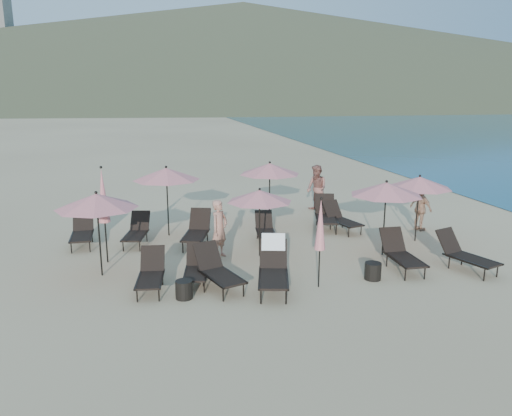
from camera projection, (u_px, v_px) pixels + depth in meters
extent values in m
plane|color=#D6BA8C|center=(315.00, 279.00, 12.85)|extent=(800.00, 800.00, 0.00)
cone|color=brown|center=(244.00, 50.00, 303.75)|extent=(690.00, 690.00, 55.00)
cone|color=brown|center=(410.00, 72.00, 363.31)|extent=(280.00, 280.00, 32.00)
cube|color=beige|center=(65.00, 63.00, 292.23)|extent=(18.00, 16.00, 38.00)
cube|color=black|center=(150.00, 280.00, 11.86)|extent=(0.74, 1.21, 0.05)
cube|color=black|center=(153.00, 258.00, 12.54)|extent=(0.64, 0.51, 0.59)
cylinder|color=black|center=(137.00, 296.00, 11.41)|extent=(0.03, 0.03, 0.32)
cylinder|color=black|center=(142.00, 280.00, 12.37)|extent=(0.03, 0.03, 0.32)
cylinder|color=black|center=(159.00, 295.00, 11.46)|extent=(0.03, 0.03, 0.32)
cylinder|color=black|center=(163.00, 279.00, 12.41)|extent=(0.03, 0.03, 0.32)
cube|color=black|center=(138.00, 280.00, 11.88)|extent=(0.20, 1.28, 0.04)
cube|color=black|center=(162.00, 279.00, 11.93)|extent=(0.20, 1.28, 0.04)
cube|color=black|center=(196.00, 274.00, 12.34)|extent=(0.74, 1.15, 0.04)
cube|color=black|center=(197.00, 254.00, 12.98)|extent=(0.62, 0.50, 0.55)
cylinder|color=black|center=(185.00, 287.00, 11.93)|extent=(0.03, 0.03, 0.30)
cylinder|color=black|center=(188.00, 273.00, 12.83)|extent=(0.03, 0.03, 0.30)
cylinder|color=black|center=(204.00, 287.00, 11.96)|extent=(0.03, 0.03, 0.30)
cylinder|color=black|center=(206.00, 273.00, 12.85)|extent=(0.03, 0.03, 0.30)
cube|color=black|center=(185.00, 273.00, 12.37)|extent=(0.25, 1.19, 0.04)
cube|color=black|center=(206.00, 273.00, 12.39)|extent=(0.25, 1.19, 0.04)
cube|color=black|center=(223.00, 277.00, 11.97)|extent=(0.99, 1.38, 0.05)
cube|color=black|center=(208.00, 256.00, 12.59)|extent=(0.75, 0.64, 0.64)
cylinder|color=black|center=(223.00, 294.00, 11.45)|extent=(0.04, 0.04, 0.35)
cylinder|color=black|center=(203.00, 279.00, 12.34)|extent=(0.04, 0.04, 0.35)
cylinder|color=black|center=(243.00, 290.00, 11.72)|extent=(0.04, 0.04, 0.35)
cylinder|color=black|center=(223.00, 275.00, 12.61)|extent=(0.04, 0.04, 0.35)
cube|color=black|center=(210.00, 279.00, 11.86)|extent=(0.47, 1.34, 0.04)
cube|color=black|center=(233.00, 274.00, 12.17)|extent=(0.47, 1.34, 0.04)
cube|color=black|center=(273.00, 279.00, 11.80)|extent=(0.99, 1.45, 0.06)
cube|color=black|center=(273.00, 254.00, 12.59)|extent=(0.79, 0.66, 0.68)
cylinder|color=black|center=(261.00, 296.00, 11.32)|extent=(0.04, 0.04, 0.37)
cylinder|color=black|center=(262.00, 278.00, 12.42)|extent=(0.04, 0.04, 0.37)
cylinder|color=black|center=(286.00, 296.00, 11.30)|extent=(0.04, 0.04, 0.37)
cylinder|color=black|center=(285.00, 278.00, 12.41)|extent=(0.04, 0.04, 0.37)
cube|color=black|center=(259.00, 278.00, 11.86)|extent=(0.42, 1.45, 0.04)
cube|color=black|center=(287.00, 278.00, 11.84)|extent=(0.42, 1.45, 0.04)
cube|color=white|center=(273.00, 242.00, 12.68)|extent=(0.65, 0.45, 0.41)
cube|color=black|center=(406.00, 260.00, 13.18)|extent=(0.69, 1.26, 0.05)
cube|color=black|center=(392.00, 240.00, 13.91)|extent=(0.66, 0.49, 0.64)
cylinder|color=black|center=(405.00, 274.00, 12.68)|extent=(0.04, 0.04, 0.35)
cylinder|color=black|center=(387.00, 260.00, 13.70)|extent=(0.04, 0.04, 0.35)
cylinder|color=black|center=(425.00, 273.00, 12.78)|extent=(0.04, 0.04, 0.35)
cylinder|color=black|center=(405.00, 259.00, 13.80)|extent=(0.04, 0.04, 0.35)
cube|color=black|center=(394.00, 260.00, 13.17)|extent=(0.09, 1.40, 0.04)
cube|color=black|center=(416.00, 258.00, 13.29)|extent=(0.09, 1.40, 0.04)
cube|color=black|center=(474.00, 260.00, 13.18)|extent=(1.00, 1.38, 0.05)
cube|color=black|center=(448.00, 241.00, 13.81)|extent=(0.76, 0.65, 0.64)
cylinder|color=black|center=(484.00, 275.00, 12.66)|extent=(0.04, 0.04, 0.35)
cylinder|color=black|center=(449.00, 262.00, 13.55)|extent=(0.04, 0.04, 0.35)
cylinder|color=black|center=(497.00, 271.00, 12.93)|extent=(0.04, 0.04, 0.35)
cylinder|color=black|center=(462.00, 259.00, 13.82)|extent=(0.04, 0.04, 0.35)
cube|color=black|center=(465.00, 261.00, 13.07)|extent=(0.47, 1.34, 0.04)
cube|color=black|center=(480.00, 257.00, 13.38)|extent=(0.47, 1.34, 0.04)
cube|color=black|center=(82.00, 237.00, 15.29)|extent=(0.64, 1.22, 0.05)
cube|color=black|center=(83.00, 221.00, 15.99)|extent=(0.63, 0.47, 0.62)
cylinder|color=black|center=(71.00, 248.00, 14.80)|extent=(0.04, 0.04, 0.34)
cylinder|color=black|center=(75.00, 238.00, 15.78)|extent=(0.04, 0.04, 0.34)
cylinder|color=black|center=(90.00, 247.00, 14.92)|extent=(0.04, 0.04, 0.34)
cylinder|color=black|center=(92.00, 237.00, 15.90)|extent=(0.04, 0.04, 0.34)
cube|color=black|center=(71.00, 237.00, 15.27)|extent=(0.06, 1.36, 0.04)
cube|color=black|center=(92.00, 235.00, 15.41)|extent=(0.06, 1.36, 0.04)
cube|color=black|center=(135.00, 236.00, 15.40)|extent=(0.84, 1.26, 0.05)
cube|color=black|center=(140.00, 221.00, 16.09)|extent=(0.68, 0.56, 0.60)
cylinder|color=black|center=(123.00, 246.00, 14.98)|extent=(0.03, 0.03, 0.33)
cylinder|color=black|center=(131.00, 237.00, 15.94)|extent=(0.03, 0.03, 0.33)
cylinder|color=black|center=(140.00, 246.00, 14.97)|extent=(0.03, 0.03, 0.33)
cylinder|color=black|center=(147.00, 237.00, 15.94)|extent=(0.03, 0.03, 0.33)
cube|color=black|center=(126.00, 235.00, 15.45)|extent=(0.33, 1.27, 0.04)
cube|color=black|center=(145.00, 235.00, 15.45)|extent=(0.33, 1.27, 0.04)
cube|color=black|center=(195.00, 236.00, 15.29)|extent=(1.01, 1.41, 0.05)
cube|color=black|center=(200.00, 219.00, 16.05)|extent=(0.77, 0.66, 0.66)
cylinder|color=black|center=(183.00, 247.00, 14.84)|extent=(0.04, 0.04, 0.36)
cylinder|color=black|center=(190.00, 236.00, 15.90)|extent=(0.04, 0.04, 0.36)
cylinder|color=black|center=(201.00, 247.00, 14.80)|extent=(0.04, 0.04, 0.36)
cylinder|color=black|center=(207.00, 237.00, 15.86)|extent=(0.04, 0.04, 0.36)
cube|color=black|center=(185.00, 235.00, 15.36)|extent=(0.47, 1.38, 0.04)
cube|color=black|center=(206.00, 235.00, 15.32)|extent=(0.47, 1.38, 0.04)
cube|color=black|center=(266.00, 233.00, 15.75)|extent=(0.71, 1.15, 0.05)
cube|color=black|center=(264.00, 219.00, 16.40)|extent=(0.61, 0.48, 0.56)
cylinder|color=black|center=(260.00, 243.00, 15.33)|extent=(0.03, 0.03, 0.31)
cylinder|color=black|center=(257.00, 234.00, 16.24)|extent=(0.03, 0.03, 0.31)
cylinder|color=black|center=(275.00, 242.00, 15.37)|extent=(0.03, 0.03, 0.31)
cylinder|color=black|center=(272.00, 234.00, 16.28)|extent=(0.03, 0.03, 0.31)
cube|color=black|center=(257.00, 233.00, 15.77)|extent=(0.20, 1.22, 0.04)
cube|color=black|center=(274.00, 233.00, 15.82)|extent=(0.20, 1.22, 0.04)
cube|color=black|center=(346.00, 223.00, 16.91)|extent=(0.89, 1.30, 0.05)
cube|color=black|center=(332.00, 209.00, 17.52)|extent=(0.70, 0.59, 0.61)
cylinder|color=black|center=(349.00, 232.00, 16.41)|extent=(0.04, 0.04, 0.33)
cylinder|color=black|center=(331.00, 225.00, 17.28)|extent=(0.04, 0.04, 0.33)
cylinder|color=black|center=(361.00, 230.00, 16.64)|extent=(0.04, 0.04, 0.33)
cylinder|color=black|center=(342.00, 223.00, 17.52)|extent=(0.04, 0.04, 0.33)
cube|color=black|center=(338.00, 223.00, 16.82)|extent=(0.38, 1.30, 0.04)
cube|color=black|center=(352.00, 221.00, 17.08)|extent=(0.38, 1.30, 0.04)
cube|color=black|center=(326.00, 219.00, 17.19)|extent=(1.04, 1.48, 0.06)
cube|color=black|center=(325.00, 204.00, 17.99)|extent=(0.81, 0.68, 0.69)
cylinder|color=black|center=(319.00, 229.00, 16.71)|extent=(0.04, 0.04, 0.38)
cylinder|color=black|center=(317.00, 220.00, 17.83)|extent=(0.04, 0.04, 0.38)
cylinder|color=black|center=(336.00, 229.00, 16.68)|extent=(0.04, 0.04, 0.38)
cylinder|color=black|center=(333.00, 220.00, 17.80)|extent=(0.04, 0.04, 0.38)
cube|color=black|center=(317.00, 218.00, 17.26)|extent=(0.46, 1.46, 0.04)
cube|color=black|center=(336.00, 218.00, 17.23)|extent=(0.46, 1.46, 0.04)
cylinder|color=black|center=(99.00, 237.00, 12.85)|extent=(0.04, 0.04, 2.10)
cone|color=#E68282|center=(97.00, 201.00, 12.63)|extent=(2.10, 2.10, 0.38)
sphere|color=black|center=(96.00, 192.00, 12.58)|extent=(0.08, 0.08, 0.08)
cylinder|color=black|center=(260.00, 225.00, 14.39)|extent=(0.04, 0.04, 1.89)
cone|color=#E68282|center=(260.00, 196.00, 14.19)|extent=(1.89, 1.89, 0.34)
sphere|color=black|center=(260.00, 189.00, 14.14)|extent=(0.07, 0.07, 0.07)
cylinder|color=black|center=(384.00, 221.00, 14.47)|extent=(0.04, 0.04, 2.08)
cone|color=#E68282|center=(386.00, 189.00, 14.25)|extent=(2.08, 2.08, 0.38)
sphere|color=black|center=(387.00, 181.00, 14.20)|extent=(0.08, 0.08, 0.08)
cylinder|color=black|center=(168.00, 203.00, 16.41)|extent=(0.05, 0.05, 2.18)
cone|color=#E68282|center=(166.00, 174.00, 16.18)|extent=(2.18, 2.18, 0.39)
sphere|color=black|center=(166.00, 167.00, 16.12)|extent=(0.08, 0.08, 0.08)
cylinder|color=black|center=(270.00, 196.00, 17.68)|extent=(0.04, 0.04, 2.14)
cone|color=#E68282|center=(270.00, 169.00, 17.45)|extent=(2.14, 2.14, 0.39)
sphere|color=black|center=(270.00, 162.00, 17.40)|extent=(0.08, 0.08, 0.08)
cylinder|color=black|center=(417.00, 211.00, 15.81)|extent=(0.04, 0.04, 2.01)
cone|color=#E68282|center=(419.00, 182.00, 15.60)|extent=(2.01, 2.01, 0.36)
sphere|color=black|center=(420.00, 176.00, 15.55)|extent=(0.08, 0.08, 0.08)
cylinder|color=black|center=(319.00, 268.00, 12.22)|extent=(0.04, 0.04, 0.98)
cone|color=#E68282|center=(320.00, 225.00, 11.96)|extent=(0.27, 0.27, 1.24)
sphere|color=black|center=(321.00, 198.00, 11.81)|extent=(0.06, 0.06, 0.06)
cylinder|color=black|center=(106.00, 242.00, 13.95)|extent=(0.04, 0.04, 1.18)
cone|color=#E68282|center=(103.00, 195.00, 13.64)|extent=(0.32, 0.32, 1.50)
sphere|color=black|center=(101.00, 167.00, 13.46)|extent=(0.07, 0.07, 0.07)
cylinder|color=black|center=(184.00, 290.00, 11.61)|extent=(0.40, 0.40, 0.44)
cylinder|color=black|center=(373.00, 271.00, 12.78)|extent=(0.43, 0.43, 0.44)
imported|color=#B27660|center=(219.00, 229.00, 14.32)|extent=(0.73, 0.73, 1.70)
imported|color=#91574A|center=(317.00, 189.00, 19.67)|extent=(0.91, 1.05, 1.86)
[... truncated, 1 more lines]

